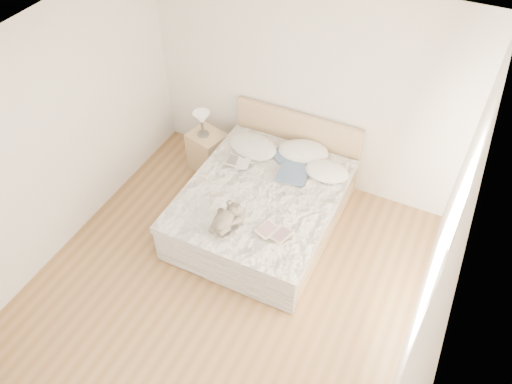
# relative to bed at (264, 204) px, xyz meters

# --- Properties ---
(floor) EXTENTS (4.00, 4.50, 0.00)m
(floor) POSITION_rel_bed_xyz_m (0.00, -1.19, -0.31)
(floor) COLOR brown
(floor) RESTS_ON ground
(ceiling) EXTENTS (4.00, 4.50, 0.00)m
(ceiling) POSITION_rel_bed_xyz_m (0.00, -1.19, 2.39)
(ceiling) COLOR white
(ceiling) RESTS_ON ground
(wall_back) EXTENTS (4.00, 0.02, 2.70)m
(wall_back) POSITION_rel_bed_xyz_m (0.00, 1.06, 1.04)
(wall_back) COLOR white
(wall_back) RESTS_ON ground
(wall_left) EXTENTS (0.02, 4.50, 2.70)m
(wall_left) POSITION_rel_bed_xyz_m (-2.00, -1.19, 1.04)
(wall_left) COLOR white
(wall_left) RESTS_ON ground
(wall_right) EXTENTS (0.02, 4.50, 2.70)m
(wall_right) POSITION_rel_bed_xyz_m (2.00, -1.19, 1.04)
(wall_right) COLOR white
(wall_right) RESTS_ON ground
(window) EXTENTS (0.02, 1.30, 1.10)m
(window) POSITION_rel_bed_xyz_m (1.99, -0.89, 1.14)
(window) COLOR white
(window) RESTS_ON wall_right
(bed) EXTENTS (1.72, 2.14, 1.00)m
(bed) POSITION_rel_bed_xyz_m (0.00, 0.00, 0.00)
(bed) COLOR tan
(bed) RESTS_ON floor
(nightstand) EXTENTS (0.54, 0.50, 0.56)m
(nightstand) POSITION_rel_bed_xyz_m (-1.14, 0.59, -0.03)
(nightstand) COLOR tan
(nightstand) RESTS_ON floor
(table_lamp) EXTENTS (0.25, 0.25, 0.35)m
(table_lamp) POSITION_rel_bed_xyz_m (-1.17, 0.58, 0.51)
(table_lamp) COLOR #47433E
(table_lamp) RESTS_ON nightstand
(pillow_left) EXTENTS (0.75, 0.60, 0.20)m
(pillow_left) POSITION_rel_bed_xyz_m (-0.44, 0.57, 0.33)
(pillow_left) COLOR silver
(pillow_left) RESTS_ON bed
(pillow_middle) EXTENTS (0.72, 0.59, 0.19)m
(pillow_middle) POSITION_rel_bed_xyz_m (0.18, 0.75, 0.33)
(pillow_middle) COLOR white
(pillow_middle) RESTS_ON bed
(pillow_right) EXTENTS (0.58, 0.44, 0.16)m
(pillow_right) POSITION_rel_bed_xyz_m (0.58, 0.53, 0.33)
(pillow_right) COLOR white
(pillow_right) RESTS_ON bed
(blouse) EXTENTS (0.62, 0.65, 0.02)m
(blouse) POSITION_rel_bed_xyz_m (0.21, 0.39, 0.32)
(blouse) COLOR #314564
(blouse) RESTS_ON bed
(photo_book) EXTENTS (0.35, 0.27, 0.02)m
(photo_book) POSITION_rel_bed_xyz_m (-0.46, 0.22, 0.32)
(photo_book) COLOR silver
(photo_book) RESTS_ON bed
(childrens_book) EXTENTS (0.40, 0.33, 0.02)m
(childrens_book) POSITION_rel_bed_xyz_m (0.40, -0.62, 0.32)
(childrens_book) COLOR beige
(childrens_book) RESTS_ON bed
(teddy_bear) EXTENTS (0.29, 0.40, 0.20)m
(teddy_bear) POSITION_rel_bed_xyz_m (-0.13, -0.78, 0.34)
(teddy_bear) COLOR #675C4F
(teddy_bear) RESTS_ON bed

